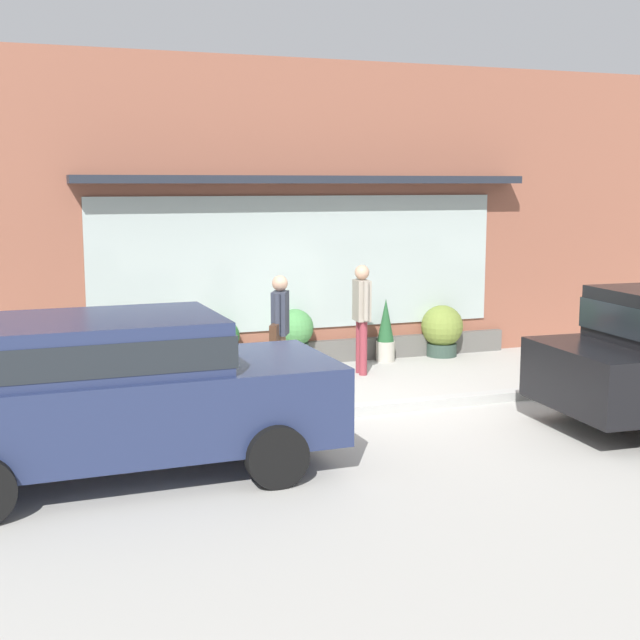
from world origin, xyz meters
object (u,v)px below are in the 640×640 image
object	(u,v)px
potted_plant_near_hydrant	(386,331)
pedestrian_with_handbag	(280,325)
fire_hydrant	(228,370)
parked_car_navy	(113,387)
potted_plant_window_right	(442,329)
potted_plant_doorstep	(224,341)
potted_plant_corner_tall	(295,335)
pedestrian_passerby	(362,310)
potted_plant_by_entrance	(138,349)
potted_plant_window_center	(57,364)

from	to	relation	value
potted_plant_near_hydrant	pedestrian_with_handbag	bearing A→B (deg)	-147.50
fire_hydrant	parked_car_navy	distance (m)	2.95
potted_plant_window_right	potted_plant_near_hydrant	bearing A→B (deg)	-176.36
parked_car_navy	potted_plant_doorstep	bearing A→B (deg)	62.59
potted_plant_doorstep	potted_plant_corner_tall	world-z (taller)	potted_plant_corner_tall
pedestrian_passerby	potted_plant_doorstep	world-z (taller)	pedestrian_passerby
potted_plant_by_entrance	potted_plant_window_right	distance (m)	5.08
parked_car_navy	potted_plant_window_center	world-z (taller)	parked_car_navy
potted_plant_window_center	parked_car_navy	bearing A→B (deg)	-85.91
pedestrian_with_handbag	potted_plant_doorstep	bearing A→B (deg)	-135.89
potted_plant_by_entrance	potted_plant_window_right	xyz separation A→B (m)	(5.08, 0.17, -0.03)
potted_plant_doorstep	potted_plant_near_hydrant	distance (m)	2.68
fire_hydrant	potted_plant_corner_tall	size ratio (longest dim) A/B	1.01
potted_plant_by_entrance	potted_plant_window_right	bearing A→B (deg)	1.87
potted_plant_by_entrance	potted_plant_window_right	size ratio (longest dim) A/B	1.17
parked_car_navy	potted_plant_near_hydrant	bearing A→B (deg)	40.35
parked_car_navy	potted_plant_near_hydrant	distance (m)	6.48
pedestrian_with_handbag	potted_plant_by_entrance	distance (m)	2.26
pedestrian_with_handbag	potted_plant_corner_tall	world-z (taller)	pedestrian_with_handbag
potted_plant_corner_tall	potted_plant_near_hydrant	size ratio (longest dim) A/B	0.89
pedestrian_with_handbag	potted_plant_window_center	size ratio (longest dim) A/B	2.69
fire_hydrant	pedestrian_with_handbag	size ratio (longest dim) A/B	0.57
pedestrian_with_handbag	potted_plant_window_right	xyz separation A→B (m)	(3.32, 1.50, -0.49)
pedestrian_with_handbag	fire_hydrant	bearing A→B (deg)	-31.93
fire_hydrant	potted_plant_by_entrance	world-z (taller)	potted_plant_by_entrance
potted_plant_window_right	potted_plant_window_center	distance (m)	6.23
potted_plant_window_right	pedestrian_passerby	bearing A→B (deg)	-155.54
fire_hydrant	potted_plant_by_entrance	xyz separation A→B (m)	(-0.89, 1.83, 0.01)
potted_plant_corner_tall	potted_plant_near_hydrant	xyz separation A→B (m)	(1.53, -0.10, -0.02)
pedestrian_passerby	potted_plant_window_right	distance (m)	2.06
parked_car_navy	potted_plant_doorstep	xyz separation A→B (m)	(2.18, 4.38, -0.43)
potted_plant_near_hydrant	fire_hydrant	bearing A→B (deg)	-148.35
potted_plant_by_entrance	potted_plant_doorstep	distance (m)	1.35
fire_hydrant	potted_plant_corner_tall	xyz separation A→B (m)	(1.60, 2.02, 0.04)
pedestrian_with_handbag	potted_plant_by_entrance	bearing A→B (deg)	-98.64
pedestrian_passerby	potted_plant_near_hydrant	size ratio (longest dim) A/B	1.62
pedestrian_passerby	potted_plant_near_hydrant	world-z (taller)	pedestrian_passerby
parked_car_navy	potted_plant_by_entrance	xyz separation A→B (m)	(0.85, 4.17, -0.43)
pedestrian_with_handbag	potted_plant_window_center	distance (m)	3.29
potted_plant_doorstep	fire_hydrant	bearing A→B (deg)	-102.22
potted_plant_window_center	pedestrian_with_handbag	bearing A→B (deg)	-26.00
pedestrian_passerby	parked_car_navy	distance (m)	5.41
fire_hydrant	pedestrian_passerby	bearing A→B (deg)	26.15
pedestrian_passerby	potted_plant_window_center	bearing A→B (deg)	85.67
potted_plant_by_entrance	potted_plant_window_center	size ratio (longest dim) A/B	1.66
potted_plant_by_entrance	potted_plant_doorstep	size ratio (longest dim) A/B	1.24
fire_hydrant	potted_plant_window_right	distance (m)	4.64
potted_plant_near_hydrant	potted_plant_window_right	bearing A→B (deg)	3.64
fire_hydrant	potted_plant_window_center	size ratio (longest dim) A/B	1.54
potted_plant_corner_tall	pedestrian_passerby	bearing A→B (deg)	-47.54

